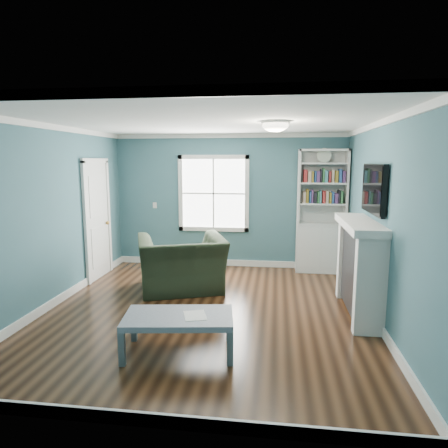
# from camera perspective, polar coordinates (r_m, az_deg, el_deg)

# --- Properties ---
(floor) EXTENTS (5.00, 5.00, 0.00)m
(floor) POSITION_cam_1_polar(r_m,az_deg,el_deg) (5.74, -2.41, -12.33)
(floor) COLOR black
(floor) RESTS_ON ground
(room_walls) EXTENTS (5.00, 5.00, 5.00)m
(room_walls) POSITION_cam_1_polar(r_m,az_deg,el_deg) (5.37, -2.52, 3.59)
(room_walls) COLOR #37616B
(room_walls) RESTS_ON ground
(trim) EXTENTS (4.50, 5.00, 2.60)m
(trim) POSITION_cam_1_polar(r_m,az_deg,el_deg) (5.41, -2.50, -0.05)
(trim) COLOR white
(trim) RESTS_ON ground
(window) EXTENTS (1.40, 0.06, 1.50)m
(window) POSITION_cam_1_polar(r_m,az_deg,el_deg) (7.87, -1.51, 4.38)
(window) COLOR white
(window) RESTS_ON room_walls
(bookshelf) EXTENTS (0.90, 0.35, 2.31)m
(bookshelf) POSITION_cam_1_polar(r_m,az_deg,el_deg) (7.70, 13.68, 0.07)
(bookshelf) COLOR silver
(bookshelf) RESTS_ON ground
(fireplace) EXTENTS (0.44, 1.58, 1.30)m
(fireplace) POSITION_cam_1_polar(r_m,az_deg,el_deg) (5.77, 18.83, -6.07)
(fireplace) COLOR black
(fireplace) RESTS_ON ground
(tv) EXTENTS (0.06, 1.10, 0.65)m
(tv) POSITION_cam_1_polar(r_m,az_deg,el_deg) (5.62, 20.61, 4.73)
(tv) COLOR black
(tv) RESTS_ON fireplace
(door) EXTENTS (0.12, 0.98, 2.17)m
(door) POSITION_cam_1_polar(r_m,az_deg,el_deg) (7.44, -17.64, 0.76)
(door) COLOR silver
(door) RESTS_ON ground
(ceiling_fixture) EXTENTS (0.38, 0.38, 0.15)m
(ceiling_fixture) POSITION_cam_1_polar(r_m,az_deg,el_deg) (5.38, 7.36, 13.85)
(ceiling_fixture) COLOR white
(ceiling_fixture) RESTS_ON room_walls
(light_switch) EXTENTS (0.08, 0.01, 0.12)m
(light_switch) POSITION_cam_1_polar(r_m,az_deg,el_deg) (8.17, -9.85, 2.66)
(light_switch) COLOR white
(light_switch) RESTS_ON room_walls
(recliner) EXTENTS (1.57, 1.29, 1.18)m
(recliner) POSITION_cam_1_polar(r_m,az_deg,el_deg) (6.49, -6.10, -4.37)
(recliner) COLOR black
(recliner) RESTS_ON ground
(coffee_table) EXTENTS (1.26, 0.80, 0.43)m
(coffee_table) POSITION_cam_1_polar(r_m,az_deg,el_deg) (4.50, -6.50, -13.46)
(coffee_table) COLOR #485156
(coffee_table) RESTS_ON ground
(paper_sheet) EXTENTS (0.31, 0.35, 0.00)m
(paper_sheet) POSITION_cam_1_polar(r_m,az_deg,el_deg) (4.45, -4.16, -12.89)
(paper_sheet) COLOR white
(paper_sheet) RESTS_ON coffee_table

